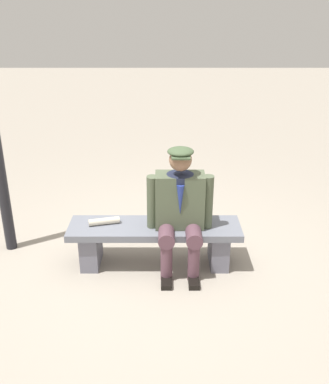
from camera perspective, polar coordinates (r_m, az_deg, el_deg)
ground_plane at (r=4.41m, az=-1.26°, el=-9.27°), size 30.00×30.00×0.00m
bench at (r=4.26m, az=-1.29°, el=-6.02°), size 1.66×0.44×0.42m
seated_man at (r=4.04m, az=2.03°, el=-1.96°), size 0.63×0.59×1.21m
rolled_magazine at (r=4.24m, az=-7.91°, el=-3.81°), size 0.30×0.14×0.06m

